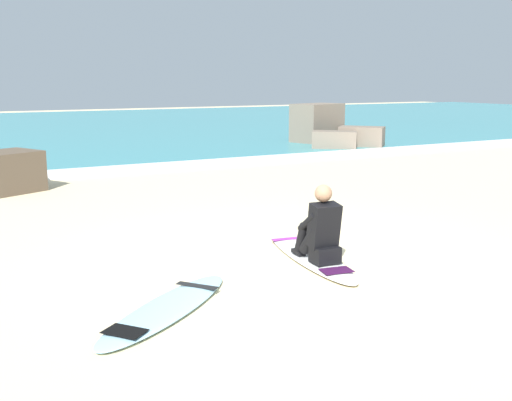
# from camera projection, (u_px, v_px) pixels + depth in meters

# --- Properties ---
(ground_plane) EXTENTS (80.00, 80.00, 0.00)m
(ground_plane) POSITION_uv_depth(u_px,v_px,m) (291.00, 259.00, 7.82)
(ground_plane) COLOR beige
(sea) EXTENTS (80.00, 28.00, 0.10)m
(sea) POSITION_uv_depth(u_px,v_px,m) (27.00, 130.00, 26.85)
(sea) COLOR teal
(sea) RESTS_ON ground
(breaking_foam) EXTENTS (80.00, 0.90, 0.11)m
(breaking_foam) POSITION_uv_depth(u_px,v_px,m) (112.00, 170.00, 15.03)
(breaking_foam) COLOR white
(breaking_foam) RESTS_ON ground
(surfboard_main) EXTENTS (0.95, 2.60, 0.08)m
(surfboard_main) POSITION_uv_depth(u_px,v_px,m) (309.00, 255.00, 7.90)
(surfboard_main) COLOR white
(surfboard_main) RESTS_ON ground
(surfer_seated) EXTENTS (0.40, 0.72, 0.95)m
(surfer_seated) POSITION_uv_depth(u_px,v_px,m) (320.00, 231.00, 7.48)
(surfer_seated) COLOR black
(surfer_seated) RESTS_ON surfboard_main
(surfboard_spare_near) EXTENTS (2.06, 1.78, 0.08)m
(surfboard_spare_near) POSITION_uv_depth(u_px,v_px,m) (167.00, 308.00, 6.06)
(surfboard_spare_near) COLOR #9ED1E5
(surfboard_spare_near) RESTS_ON ground
(rock_outcrop_distant) EXTENTS (2.90, 3.49, 1.41)m
(rock_outcrop_distant) POSITION_uv_depth(u_px,v_px,m) (331.00, 130.00, 20.81)
(rock_outcrop_distant) COLOR #756656
(rock_outcrop_distant) RESTS_ON ground
(shoreline_rock) EXTENTS (1.43, 1.39, 0.83)m
(shoreline_rock) POSITION_uv_depth(u_px,v_px,m) (9.00, 172.00, 12.43)
(shoreline_rock) COLOR brown
(shoreline_rock) RESTS_ON ground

